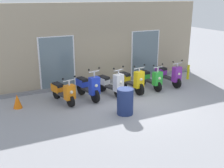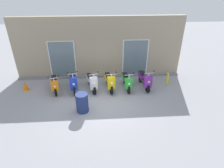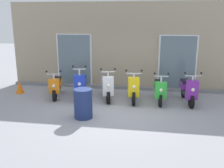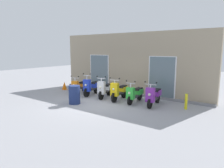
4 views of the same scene
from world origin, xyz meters
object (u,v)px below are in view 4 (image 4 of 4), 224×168
Objects in this scene: scooter_orange at (80,86)px; trash_bin at (74,95)px; scooter_blue at (91,87)px; scooter_yellow at (119,91)px; scooter_purple at (154,96)px; traffic_cone at (64,86)px; scooter_green at (135,94)px; curb_bollard at (186,102)px; scooter_white at (105,89)px.

trash_bin is at bearing -50.29° from scooter_orange.
scooter_blue is 1.95m from scooter_yellow.
traffic_cone is at bearing 178.61° from scooter_purple.
scooter_purple is at bearing 1.96° from scooter_green.
curb_bollard is (1.42, 0.33, -0.14)m from scooter_purple.
trash_bin is at bearing -139.66° from scooter_green.
scooter_yellow is (2.94, -0.02, 0.05)m from scooter_orange.
scooter_orange is 2.88× the size of traffic_cone.
scooter_blue reaches higher than curb_bollard.
scooter_blue reaches higher than traffic_cone.
curb_bollard is at bearing 8.50° from scooter_green.
scooter_orange is 0.93× the size of scooter_purple.
trash_bin is at bearing -153.93° from curb_bollard.
scooter_white reaches higher than scooter_purple.
scooter_blue is 3.05× the size of traffic_cone.
scooter_white is at bearing -174.90° from curb_bollard.
scooter_orange is at bearing -179.47° from scooter_purple.
traffic_cone is 3.89m from trash_bin.
scooter_purple reaches higher than curb_bollard.
traffic_cone is at bearing -178.79° from curb_bollard.
scooter_blue is at bearing -179.13° from scooter_green.
scooter_yellow is (1.94, 0.01, -0.02)m from scooter_blue.
scooter_purple reaches higher than traffic_cone.
trash_bin is at bearing -72.27° from scooter_blue.
scooter_white reaches higher than scooter_orange.
scooter_white is (0.99, 0.02, -0.03)m from scooter_blue.
traffic_cone is at bearing 172.90° from scooter_orange.
scooter_blue is 1.03× the size of scooter_green.
scooter_orange is 2.14× the size of curb_bollard.
scooter_green reaches higher than curb_bollard.
curb_bollard is (2.42, 0.36, -0.11)m from scooter_green.
scooter_white reaches higher than scooter_yellow.
scooter_yellow is at bearing 54.98° from trash_bin.
scooter_green is 5.54m from traffic_cone.
scooter_green reaches higher than trash_bin.
curb_bollard is 0.77× the size of trash_bin.
curb_bollard is at bearing 13.01° from scooter_purple.
scooter_yellow is 3.40m from curb_bollard.
scooter_purple is 3.84m from trash_bin.
scooter_yellow is 3.17× the size of traffic_cone.
scooter_white is 3.64m from traffic_cone.
scooter_yellow is 4.60m from traffic_cone.
scooter_white is at bearing 1.14° from scooter_blue.
scooter_blue is (1.00, -0.03, 0.07)m from scooter_orange.
scooter_purple is at bearing 1.15° from scooter_white.
curb_bollard is (4.33, 0.39, -0.13)m from scooter_white.
scooter_orange is 3.89m from scooter_green.
scooter_green is 1.71× the size of trash_bin.
curb_bollard is 1.35× the size of traffic_cone.
scooter_green is at bearing 2.01° from scooter_yellow.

